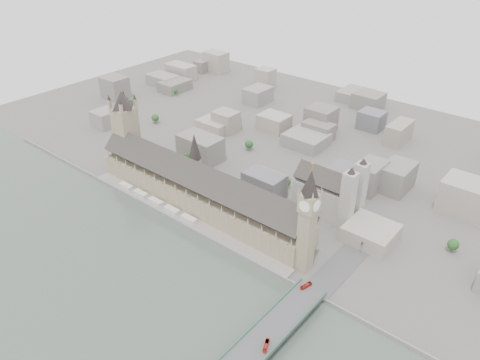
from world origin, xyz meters
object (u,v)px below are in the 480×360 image
Objects in this scene: elizabeth_tower at (308,215)px; red_bus_north at (306,286)px; red_bus_south at (266,345)px; victoria_tower at (126,128)px; palace_of_westminster at (199,189)px; car_approach at (362,244)px; westminster_bridge at (259,346)px; westminster_abbey at (329,194)px.

elizabeth_tower is 57.69m from red_bus_north.
victoria_tower is at bearing 134.89° from red_bus_south.
palace_of_westminster is at bearing 123.70° from red_bus_south.
red_bus_north is 80.56m from car_approach.
red_bus_south reaches higher than car_approach.
westminster_bridge is 190.56m from westminster_abbey.
westminster_abbey is at bearing 105.64° from westminster_bridge.
red_bus_north reaches higher than car_approach.
palace_of_westminster is 200.68m from red_bus_south.
victoria_tower is at bearing -174.66° from red_bus_north.
westminster_bridge is (284.00, -113.50, -50.08)m from victoria_tower.
palace_of_westminster is 2.65× the size of victoria_tower.
palace_of_westminster is 3.90× the size of westminster_abbey.
car_approach reaches higher than westminster_bridge.
westminster_bridge is (162.00, -107.20, -17.58)m from palace_of_westminster.
red_bus_north is (280.01, -46.01, -43.42)m from victoria_tower.
palace_of_westminster is 163.29m from red_bus_north.
victoria_tower is at bearing 168.32° from car_approach.
red_bus_south is at bearing -72.55° from westminster_abbey.
elizabeth_tower is 76.09m from car_approach.
victoria_tower reaches higher than palace_of_westminster.
westminster_bridge is at bearing -110.48° from car_approach.
red_bus_south is (10.60, -68.57, 0.07)m from red_bus_north.
palace_of_westminster is at bearing -2.96° from victoria_tower.
westminster_abbey is 124.99m from red_bus_north.
westminster_bridge is at bearing -33.49° from palace_of_westminster.
elizabeth_tower is 260.64m from victoria_tower.
red_bus_south is (290.62, -114.58, -43.34)m from victoria_tower.
westminster_bridge is 67.93m from red_bus_north.
victoria_tower is at bearing 176.04° from elizabeth_tower.
car_approach is at bearing 6.70° from victoria_tower.
palace_of_westminster is 126.41m from victoria_tower.
red_bus_south is 148.58m from car_approach.
palace_of_westminster is at bearing 175.16° from car_approach.
victoria_tower is 294.73m from car_approach.
westminster_bridge is 29.41× the size of red_bus_north.
elizabeth_tower is 9.29× the size of red_bus_south.
red_bus_north is 0.95× the size of red_bus_south.
red_bus_south reaches higher than westminster_bridge.
red_bus_south is at bearing -72.41° from elizabeth_tower.
red_bus_north is (47.09, -115.01, -13.29)m from westminster_abbey.
palace_of_westminster is 22.89× the size of red_bus_south.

